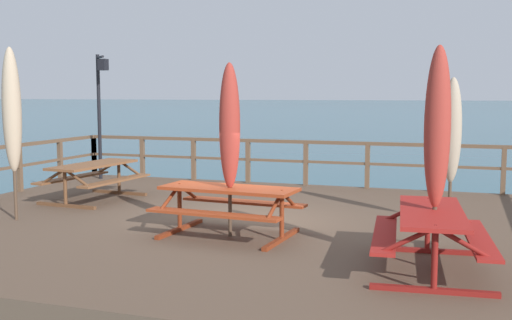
# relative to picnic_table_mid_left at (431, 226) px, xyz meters

# --- Properties ---
(ground_plane) EXTENTS (600.00, 600.00, 0.00)m
(ground_plane) POSITION_rel_picnic_table_mid_left_xyz_m (-3.22, 2.05, -1.45)
(ground_plane) COLOR #2D5B6B
(wooden_deck) EXTENTS (12.11, 9.19, 0.89)m
(wooden_deck) POSITION_rel_picnic_table_mid_left_xyz_m (-3.22, 2.05, -1.01)
(wooden_deck) COLOR brown
(wooden_deck) RESTS_ON ground
(railing_waterside_far) EXTENTS (11.91, 0.10, 1.09)m
(railing_waterside_far) POSITION_rel_picnic_table_mid_left_xyz_m (-3.22, 6.50, 0.17)
(railing_waterside_far) COLOR brown
(railing_waterside_far) RESTS_ON wooden_deck
(picnic_table_mid_left) EXTENTS (1.59, 2.27, 0.78)m
(picnic_table_mid_left) POSITION_rel_picnic_table_mid_left_xyz_m (0.00, 0.00, 0.00)
(picnic_table_mid_left) COLOR maroon
(picnic_table_mid_left) RESTS_ON wooden_deck
(picnic_table_back_right) EXTENTS (2.22, 1.56, 0.78)m
(picnic_table_back_right) POSITION_rel_picnic_table_mid_left_xyz_m (-3.07, 0.98, -0.00)
(picnic_table_back_right) COLOR #993819
(picnic_table_back_right) RESTS_ON wooden_deck
(picnic_table_front_left) EXTENTS (1.57, 2.21, 0.78)m
(picnic_table_front_left) POSITION_rel_picnic_table_mid_left_xyz_m (-6.89, 3.09, -0.00)
(picnic_table_front_left) COLOR brown
(picnic_table_front_left) RESTS_ON wooden_deck
(patio_umbrella_tall_mid_left) EXTENTS (0.32, 0.32, 2.79)m
(patio_umbrella_tall_mid_left) POSITION_rel_picnic_table_mid_left_xyz_m (0.03, 0.07, 1.21)
(patio_umbrella_tall_mid_left) COLOR #4C3828
(patio_umbrella_tall_mid_left) RESTS_ON wooden_deck
(patio_umbrella_tall_front) EXTENTS (0.32, 0.32, 2.67)m
(patio_umbrella_tall_front) POSITION_rel_picnic_table_mid_left_xyz_m (-3.03, 0.94, 1.13)
(patio_umbrella_tall_front) COLOR #4C3828
(patio_umbrella_tall_front) RESTS_ON wooden_deck
(patio_umbrella_tall_mid_right) EXTENTS (0.32, 0.32, 2.48)m
(patio_umbrella_tall_mid_right) POSITION_rel_picnic_table_mid_left_xyz_m (0.16, 3.08, 1.01)
(patio_umbrella_tall_mid_right) COLOR #4C3828
(patio_umbrella_tall_mid_right) RESTS_ON wooden_deck
(patio_umbrella_tall_back_right) EXTENTS (0.32, 0.32, 3.00)m
(patio_umbrella_tall_back_right) POSITION_rel_picnic_table_mid_left_xyz_m (-7.04, 0.92, 1.34)
(patio_umbrella_tall_back_right) COLOR #4C3828
(patio_umbrella_tall_back_right) RESTS_ON wooden_deck
(lamp_post_hooked) EXTENTS (0.54, 0.52, 3.20)m
(lamp_post_hooked) POSITION_rel_picnic_table_mid_left_xyz_m (-8.43, 5.81, 1.55)
(lamp_post_hooked) COLOR black
(lamp_post_hooked) RESTS_ON wooden_deck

